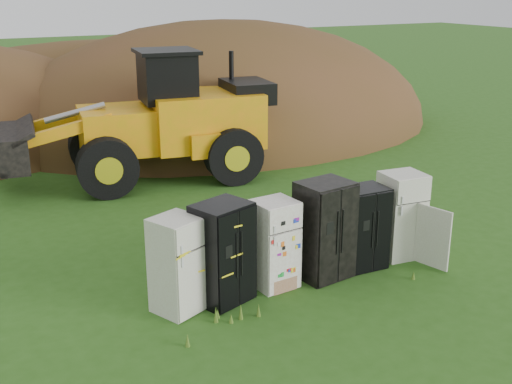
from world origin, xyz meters
TOP-DOWN VIEW (x-y plane):
  - ground at (0.00, 0.00)m, footprint 120.00×120.00m
  - fridge_leftmost at (-2.47, -0.00)m, footprint 0.96×0.95m
  - fridge_black_side at (-1.65, -0.03)m, footprint 1.13×1.01m
  - fridge_sticker at (-0.58, 0.04)m, footprint 0.80×0.75m
  - fridge_dark_mid at (0.45, -0.03)m, footprint 1.05×0.90m
  - fridge_black_right at (1.38, -0.02)m, footprint 0.84×0.71m
  - fridge_open_door at (2.36, 0.04)m, footprint 0.86×0.81m
  - wheel_loader at (-0.69, 7.58)m, footprint 7.81×4.02m
  - dirt_mound_right at (4.36, 12.78)m, footprint 16.89×12.38m
  - dirt_mound_back at (0.94, 18.18)m, footprint 19.11×12.74m

SIDE VIEW (x-z plane):
  - ground at x=0.00m, z-range 0.00..0.00m
  - dirt_mound_right at x=4.36m, z-range -4.06..4.06m
  - dirt_mound_back at x=0.94m, z-range -3.02..3.02m
  - fridge_black_right at x=1.38m, z-range 0.00..1.63m
  - fridge_sticker at x=-0.58m, z-range 0.00..1.65m
  - fridge_leftmost at x=-2.47m, z-range 0.00..1.68m
  - fridge_open_door at x=2.36m, z-range 0.00..1.75m
  - fridge_black_side at x=-1.65m, z-range 0.00..1.79m
  - fridge_dark_mid at x=0.45m, z-range 0.00..1.87m
  - wheel_loader at x=-0.69m, z-range 0.00..3.61m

